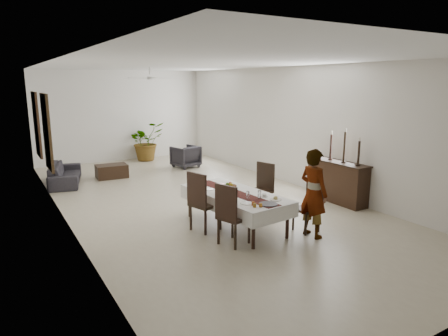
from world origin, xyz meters
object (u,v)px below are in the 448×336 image
Objects in this scene: dining_table_top at (235,194)px; sofa at (65,174)px; sideboard_body at (337,182)px; red_pitcher at (221,188)px; woman at (313,193)px.

dining_table_top is 5.79m from sofa.
red_pitcher is at bearing -178.38° from sideboard_body.
red_pitcher reaches higher than dining_table_top.
red_pitcher is at bearing 38.89° from woman.
red_pitcher reaches higher than sofa.
sofa is (-2.24, 5.32, -0.38)m from dining_table_top.
dining_table_top is 1.13× the size of sofa.
sideboard_body is at bearing 1.62° from red_pitcher.
sideboard_body is (2.03, 1.34, -0.35)m from woman.
woman is 7.23m from sofa.
dining_table_top is at bearing -143.17° from sofa.
dining_table_top is at bearing -176.06° from sideboard_body.
woman reaches higher than red_pitcher.
red_pitcher is 3.24m from sideboard_body.
woman is 1.04× the size of sideboard_body.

